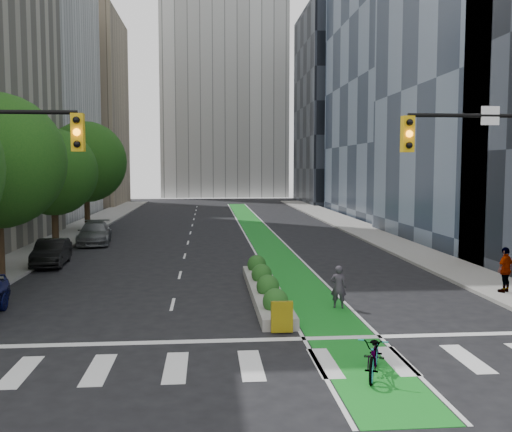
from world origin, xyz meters
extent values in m
plane|color=black|center=(0.00, 0.00, 0.00)|extent=(160.00, 160.00, 0.00)
cube|color=gray|center=(-11.80, 25.00, 0.07)|extent=(3.60, 90.00, 0.15)
cube|color=gray|center=(11.80, 25.00, 0.07)|extent=(3.60, 90.00, 0.15)
cube|color=#178021|center=(3.00, 30.00, 0.01)|extent=(2.20, 70.00, 0.01)
cube|color=tan|center=(-20.00, 66.00, 13.00)|extent=(14.00, 16.00, 26.00)
cube|color=#19212D|center=(21.00, 45.00, 21.00)|extent=(14.00, 24.00, 42.00)
cube|color=black|center=(20.00, 68.00, 14.00)|extent=(14.00, 18.00, 28.00)
cube|color=silver|center=(2.00, 90.00, 35.00)|extent=(22.00, 16.00, 70.00)
cylinder|color=black|center=(-11.00, 22.00, 2.24)|extent=(0.44, 0.44, 4.48)
sphere|color=#0D4010|center=(-11.00, 22.00, 4.96)|extent=(5.60, 5.60, 5.60)
cylinder|color=black|center=(-11.00, 32.00, 2.58)|extent=(0.44, 0.44, 5.15)
sphere|color=#0D4010|center=(-11.00, 32.00, 5.70)|extent=(6.60, 6.60, 6.60)
cube|color=gold|center=(-4.70, 0.50, 6.25)|extent=(0.34, 0.28, 1.05)
sphere|color=orange|center=(-4.70, 0.34, 6.25)|extent=(0.20, 0.20, 0.20)
cylinder|color=black|center=(7.45, 0.50, 6.80)|extent=(5.50, 0.12, 0.12)
cube|color=gold|center=(4.70, 0.50, 6.25)|extent=(0.34, 0.28, 1.05)
sphere|color=orange|center=(4.70, 0.34, 6.25)|extent=(0.20, 0.20, 0.20)
cube|color=white|center=(7.17, 0.47, 6.80)|extent=(0.55, 0.04, 0.55)
cube|color=gray|center=(1.20, 7.00, 0.20)|extent=(1.20, 10.00, 0.40)
cube|color=yellow|center=(1.20, 1.80, 0.55)|extent=(0.70, 0.12, 1.00)
sphere|color=#194C19|center=(1.20, 3.50, 0.65)|extent=(0.90, 0.90, 0.90)
sphere|color=#194C19|center=(1.20, 6.00, 0.65)|extent=(0.90, 0.90, 0.90)
sphere|color=#194C19|center=(1.20, 8.50, 0.65)|extent=(0.90, 0.90, 0.90)
sphere|color=#194C19|center=(1.20, 11.00, 0.65)|extent=(0.90, 0.90, 0.90)
imported|color=gray|center=(3.07, -2.00, 0.54)|extent=(1.41, 2.19, 1.09)
imported|color=#332E37|center=(3.75, 4.90, 0.81)|extent=(0.68, 0.55, 1.62)
imported|color=black|center=(-9.50, 15.34, 0.71)|extent=(1.82, 4.39, 1.41)
imported|color=#595B5E|center=(-8.88, 23.92, 0.76)|extent=(2.68, 5.41, 1.51)
imported|color=gray|center=(11.05, 6.34, 1.09)|extent=(1.17, 0.99, 1.88)
camera|label=1|loc=(-1.14, -15.80, 5.30)|focal=40.00mm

